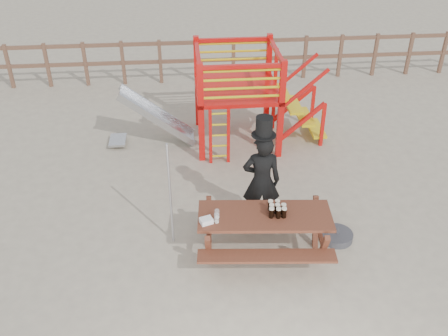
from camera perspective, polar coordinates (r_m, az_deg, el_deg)
ground at (r=8.20m, az=2.82°, el=-8.99°), size 60.00×60.00×0.00m
back_fence at (r=13.92m, az=-1.01°, el=12.77°), size 15.09×0.09×1.20m
playground_fort at (r=10.65m, az=1.07°, el=8.33°), size 4.71×1.84×2.10m
picnic_table at (r=7.77m, az=4.60°, el=-7.03°), size 2.13×1.56×0.78m
man_with_hat at (r=8.15m, az=4.32°, el=-1.25°), size 0.65×0.45×2.03m
metal_pole at (r=7.79m, az=-6.16°, el=-3.10°), size 0.04×0.04×1.83m
parasol_base at (r=8.50m, az=12.73°, el=-7.57°), size 0.53×0.53×0.23m
paper_bag at (r=7.39m, az=-2.04°, el=-6.04°), size 0.22×0.19×0.08m
stout_pints at (r=7.57m, az=6.05°, el=-4.72°), size 0.27×0.28×0.17m
empty_glasses at (r=7.42m, az=-0.83°, el=-5.56°), size 0.09×0.17×0.15m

